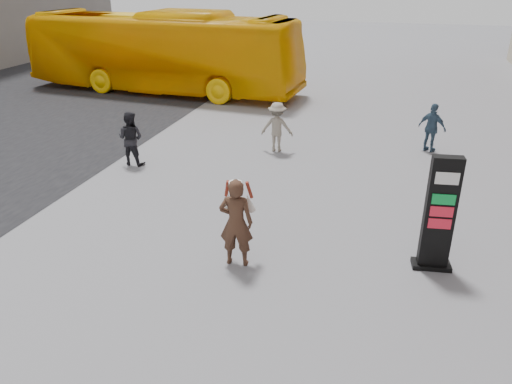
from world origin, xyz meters
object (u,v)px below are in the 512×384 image
(info_pylon, at_px, (439,215))
(pedestrian_c, at_px, (432,128))
(bus, at_px, (162,52))
(pedestrian_b, at_px, (277,127))
(pedestrian_a, at_px, (131,138))
(woman, at_px, (236,221))

(info_pylon, relative_size, pedestrian_c, 1.49)
(bus, relative_size, pedestrian_c, 8.48)
(info_pylon, bearing_deg, pedestrian_b, 120.88)
(pedestrian_a, xyz_separation_m, pedestrian_c, (8.45, 3.55, -0.03))
(info_pylon, relative_size, woman, 1.27)
(woman, relative_size, pedestrian_a, 1.13)
(info_pylon, height_order, pedestrian_b, info_pylon)
(woman, bearing_deg, pedestrian_a, -50.47)
(bus, bearing_deg, pedestrian_c, -110.38)
(pedestrian_b, bearing_deg, bus, -47.16)
(pedestrian_b, relative_size, pedestrian_c, 1.02)
(info_pylon, distance_m, woman, 3.77)
(woman, bearing_deg, pedestrian_c, -123.20)
(pedestrian_c, bearing_deg, bus, 4.31)
(pedestrian_a, relative_size, pedestrian_b, 1.02)
(bus, height_order, pedestrian_a, bus)
(pedestrian_a, relative_size, pedestrian_c, 1.04)
(info_pylon, distance_m, pedestrian_a, 8.97)
(woman, distance_m, pedestrian_b, 6.67)
(bus, xyz_separation_m, pedestrian_a, (3.23, -9.03, -1.01))
(pedestrian_c, bearing_deg, woman, 93.43)
(pedestrian_c, bearing_deg, pedestrian_a, 52.23)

